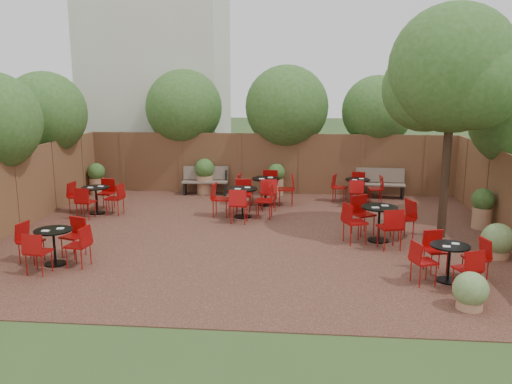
{
  "coord_description": "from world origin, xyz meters",
  "views": [
    {
      "loc": [
        1.17,
        -12.48,
        3.76
      ],
      "look_at": [
        -0.05,
        0.5,
        1.0
      ],
      "focal_mm": 37.73,
      "sensor_mm": 36.0,
      "label": 1
    }
  ],
  "objects": [
    {
      "name": "neighbour_building",
      "position": [
        -4.5,
        8.0,
        4.0
      ],
      "size": [
        5.0,
        4.0,
        8.0
      ],
      "primitive_type": "cube",
      "color": "beige",
      "rests_on": "ground"
    },
    {
      "name": "overhang_foliage",
      "position": [
        -1.68,
        2.98,
        2.76
      ],
      "size": [
        15.77,
        10.72,
        2.77
      ],
      "color": "#2E551B",
      "rests_on": "ground"
    },
    {
      "name": "fence_left",
      "position": [
        -6.0,
        0.0,
        1.0
      ],
      "size": [
        0.08,
        10.0,
        2.0
      ],
      "primitive_type": "cube",
      "color": "#532F1E",
      "rests_on": "ground"
    },
    {
      "name": "courtyard_tree",
      "position": [
        4.45,
        0.36,
        3.82
      ],
      "size": [
        2.99,
        2.93,
        5.43
      ],
      "rotation": [
        0.0,
        0.0,
        -0.26
      ],
      "color": "black",
      "rests_on": "courtyard_paving"
    },
    {
      "name": "low_shrubs",
      "position": [
        4.97,
        -2.68,
        0.36
      ],
      "size": [
        2.11,
        3.38,
        0.74
      ],
      "color": "#A27251",
      "rests_on": "courtyard_paving"
    },
    {
      "name": "planters",
      "position": [
        -0.64,
        3.82,
        0.6
      ],
      "size": [
        11.86,
        4.1,
        1.17
      ],
      "color": "#A27251",
      "rests_on": "courtyard_paving"
    },
    {
      "name": "park_bench_left",
      "position": [
        -2.1,
        4.62,
        0.49
      ],
      "size": [
        1.51,
        0.61,
        0.91
      ],
      "rotation": [
        0.0,
        0.0,
        0.09
      ],
      "color": "brown",
      "rests_on": "courtyard_paving"
    },
    {
      "name": "courtyard_paving",
      "position": [
        0.0,
        0.0,
        0.01
      ],
      "size": [
        12.0,
        10.0,
        0.02
      ],
      "primitive_type": "cube",
      "color": "#371B16",
      "rests_on": "ground"
    },
    {
      "name": "park_bench_right",
      "position": [
        3.55,
        4.63,
        0.5
      ],
      "size": [
        1.54,
        0.55,
        0.94
      ],
      "rotation": [
        0.0,
        0.0,
        -0.04
      ],
      "color": "brown",
      "rests_on": "courtyard_paving"
    },
    {
      "name": "bistro_tables",
      "position": [
        0.06,
        0.93,
        0.47
      ],
      "size": [
        10.08,
        7.94,
        0.96
      ],
      "color": "black",
      "rests_on": "courtyard_paving"
    },
    {
      "name": "fence_back",
      "position": [
        0.0,
        5.0,
        1.0
      ],
      "size": [
        12.0,
        0.08,
        2.0
      ],
      "primitive_type": "cube",
      "color": "#532F1E",
      "rests_on": "ground"
    },
    {
      "name": "ground",
      "position": [
        0.0,
        0.0,
        0.0
      ],
      "size": [
        80.0,
        80.0,
        0.0
      ],
      "primitive_type": "plane",
      "color": "#354F23",
      "rests_on": "ground"
    }
  ]
}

